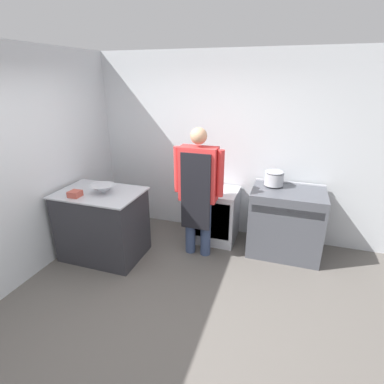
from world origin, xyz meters
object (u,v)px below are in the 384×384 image
Objects in this scene: mixing_bowl at (103,189)px; plastic_tub at (75,194)px; stove at (285,222)px; fridge_unit at (216,215)px; stock_pot at (274,178)px; person_cook at (198,186)px.

mixing_bowl reaches higher than plastic_tub.
stove is at bearing 23.03° from plastic_tub.
fridge_unit is at bearing 176.17° from stove.
fridge_unit is (-1.00, 0.07, -0.07)m from stove.
mixing_bowl is at bearing -154.29° from stock_pot.
plastic_tub reaches higher than stove.
stock_pot reaches higher than mixing_bowl.
stove is 2.80m from plastic_tub.
plastic_tub is (-1.40, -0.66, -0.04)m from person_cook.
stove is 0.64m from stock_pot.
stove is at bearing 20.99° from mixing_bowl.
plastic_tub is at bearing -143.34° from fridge_unit.
person_cook is at bearing -149.83° from stock_pot.
person_cook is 1.55m from plastic_tub.
stove is 3.16× the size of mixing_bowl.
person_cook is 6.93× the size of stock_pot.
plastic_tub is (-0.27, -0.21, -0.02)m from mixing_bowl.
fridge_unit is at bearing -176.23° from stock_pot.
mixing_bowl is (-2.27, -0.87, 0.53)m from stove.
person_cook reaches higher than fridge_unit.
person_cook is (-1.14, -0.42, 0.55)m from stove.
stove is 2.49m from mixing_bowl.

